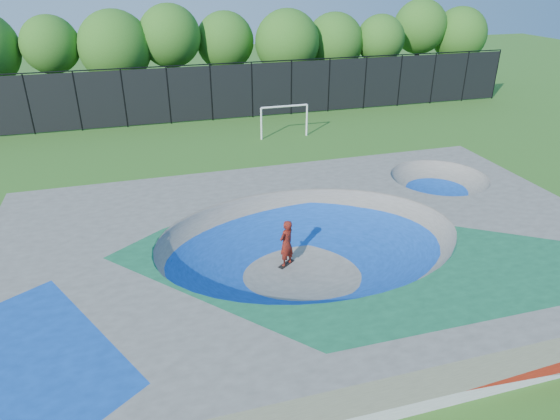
{
  "coord_description": "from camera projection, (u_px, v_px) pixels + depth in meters",
  "views": [
    {
      "loc": [
        -5.41,
        -14.59,
        10.0
      ],
      "look_at": [
        -0.2,
        3.0,
        1.1
      ],
      "focal_mm": 32.0,
      "sensor_mm": 36.0,
      "label": 1
    }
  ],
  "objects": [
    {
      "name": "ground",
      "position": [
        308.0,
        270.0,
        18.34
      ],
      "size": [
        120.0,
        120.0,
        0.0
      ],
      "primitive_type": "plane",
      "color": "#2E641B",
      "rests_on": "ground"
    },
    {
      "name": "skater",
      "position": [
        286.0,
        243.0,
        18.27
      ],
      "size": [
        0.81,
        0.74,
        1.85
      ],
      "primitive_type": "imported",
      "rotation": [
        0.0,
        0.0,
        3.72
      ],
      "color": "red",
      "rests_on": "ground"
    },
    {
      "name": "treeline",
      "position": [
        194.0,
        42.0,
        38.89
      ],
      "size": [
        52.28,
        7.16,
        8.07
      ],
      "color": "#473223",
      "rests_on": "ground"
    },
    {
      "name": "fence",
      "position": [
        211.0,
        92.0,
        35.54
      ],
      "size": [
        48.09,
        0.09,
        4.04
      ],
      "color": "black",
      "rests_on": "ground"
    },
    {
      "name": "skateboard",
      "position": [
        286.0,
        264.0,
        18.66
      ],
      "size": [
        0.76,
        0.64,
        0.05
      ],
      "primitive_type": "cube",
      "rotation": [
        0.0,
        0.0,
        0.63
      ],
      "color": "black",
      "rests_on": "ground"
    },
    {
      "name": "soccer_goal",
      "position": [
        284.0,
        115.0,
        32.15
      ],
      "size": [
        3.21,
        0.12,
        2.12
      ],
      "color": "white",
      "rests_on": "ground"
    },
    {
      "name": "skate_deck",
      "position": [
        309.0,
        253.0,
        18.01
      ],
      "size": [
        22.0,
        14.0,
        1.5
      ],
      "primitive_type": "cube",
      "color": "gray",
      "rests_on": "ground"
    }
  ]
}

